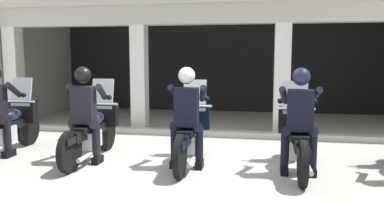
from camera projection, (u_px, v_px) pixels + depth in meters
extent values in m
plane|color=#A8A59E|center=(213.00, 127.00, 9.22)|extent=(80.00, 80.00, 0.00)
cube|color=black|center=(223.00, 66.00, 11.98)|extent=(10.96, 0.24, 2.92)
cube|color=#BCB7AD|center=(209.00, 15.00, 8.40)|extent=(10.96, 0.36, 0.44)
cube|color=#BCB7AD|center=(217.00, 10.00, 10.01)|extent=(10.96, 4.07, 0.16)
cube|color=#BCB7AD|center=(38.00, 67.00, 11.12)|extent=(0.30, 4.07, 2.92)
cube|color=silver|center=(15.00, 77.00, 9.43)|extent=(0.35, 0.36, 2.48)
cube|color=silver|center=(140.00, 78.00, 8.86)|extent=(0.35, 0.36, 2.48)
cube|color=silver|center=(282.00, 80.00, 8.28)|extent=(0.35, 0.36, 2.48)
cube|color=#B7B5AD|center=(205.00, 133.00, 8.22)|extent=(10.56, 0.24, 0.12)
cylinder|color=black|center=(28.00, 129.00, 7.31)|extent=(0.09, 0.64, 0.64)
cube|color=black|center=(28.00, 119.00, 7.29)|extent=(0.14, 0.44, 0.08)
cube|color=silver|center=(2.00, 134.00, 6.57)|extent=(0.28, 0.44, 0.28)
cube|color=black|center=(4.00, 127.00, 6.61)|extent=(0.18, 1.24, 0.16)
ellipsoid|color=#1E2338|center=(11.00, 115.00, 6.80)|extent=(0.26, 0.48, 0.22)
cylinder|color=silver|center=(26.00, 118.00, 7.23)|extent=(0.05, 0.24, 0.53)
cube|color=black|center=(23.00, 111.00, 7.15)|extent=(0.52, 0.16, 0.44)
sphere|color=silver|center=(26.00, 109.00, 7.25)|extent=(0.18, 0.18, 0.18)
cube|color=silver|center=(22.00, 92.00, 7.09)|extent=(0.40, 0.14, 0.54)
cylinder|color=silver|center=(20.00, 101.00, 7.03)|extent=(0.62, 0.04, 0.04)
cylinder|color=black|center=(4.00, 120.00, 6.39)|extent=(0.26, 0.29, 0.17)
cylinder|color=black|center=(8.00, 136.00, 6.41)|extent=(0.12, 0.12, 0.53)
cube|color=black|center=(9.00, 154.00, 6.46)|extent=(0.11, 0.26, 0.12)
cylinder|color=black|center=(14.00, 90.00, 6.52)|extent=(0.19, 0.48, 0.31)
sphere|color=black|center=(24.00, 95.00, 6.73)|extent=(0.09, 0.09, 0.09)
cylinder|color=black|center=(107.00, 133.00, 6.93)|extent=(0.09, 0.64, 0.64)
cylinder|color=black|center=(70.00, 152.00, 5.56)|extent=(0.09, 0.64, 0.64)
cube|color=black|center=(107.00, 122.00, 6.90)|extent=(0.14, 0.44, 0.08)
cube|color=silver|center=(89.00, 139.00, 6.19)|extent=(0.28, 0.44, 0.28)
cube|color=black|center=(90.00, 131.00, 6.22)|extent=(0.18, 1.24, 0.16)
ellipsoid|color=#1E2338|center=(95.00, 118.00, 6.41)|extent=(0.26, 0.48, 0.22)
cube|color=black|center=(85.00, 129.00, 6.04)|extent=(0.24, 0.52, 0.10)
cube|color=black|center=(71.00, 140.00, 5.59)|extent=(0.16, 0.48, 0.10)
cylinder|color=silver|center=(105.00, 121.00, 6.84)|extent=(0.05, 0.24, 0.53)
cube|color=black|center=(104.00, 114.00, 6.76)|extent=(0.52, 0.16, 0.44)
sphere|color=silver|center=(106.00, 112.00, 6.86)|extent=(0.18, 0.18, 0.18)
cube|color=silver|center=(103.00, 94.00, 6.70)|extent=(0.40, 0.14, 0.54)
cylinder|color=silver|center=(101.00, 104.00, 6.64)|extent=(0.62, 0.04, 0.04)
cylinder|color=silver|center=(86.00, 156.00, 5.85)|extent=(0.07, 0.55, 0.07)
cube|color=black|center=(83.00, 105.00, 5.97)|extent=(0.36, 0.22, 0.60)
cube|color=#591414|center=(87.00, 103.00, 6.08)|extent=(0.05, 0.02, 0.32)
sphere|color=tan|center=(83.00, 77.00, 5.93)|extent=(0.21, 0.21, 0.21)
sphere|color=black|center=(83.00, 75.00, 5.93)|extent=(0.26, 0.26, 0.26)
cylinder|color=black|center=(93.00, 124.00, 6.00)|extent=(0.26, 0.29, 0.17)
cylinder|color=black|center=(97.00, 141.00, 6.02)|extent=(0.12, 0.12, 0.53)
cube|color=black|center=(98.00, 160.00, 6.07)|extent=(0.11, 0.26, 0.12)
cylinder|color=black|center=(77.00, 123.00, 6.05)|extent=(0.26, 0.29, 0.17)
cylinder|color=black|center=(74.00, 140.00, 6.09)|extent=(0.12, 0.12, 0.53)
cube|color=black|center=(75.00, 159.00, 6.14)|extent=(0.11, 0.26, 0.12)
cylinder|color=black|center=(102.00, 92.00, 6.13)|extent=(0.19, 0.48, 0.31)
sphere|color=black|center=(109.00, 97.00, 6.34)|extent=(0.09, 0.09, 0.09)
cylinder|color=black|center=(77.00, 92.00, 6.21)|extent=(0.19, 0.48, 0.31)
sphere|color=black|center=(81.00, 97.00, 6.43)|extent=(0.09, 0.09, 0.09)
cylinder|color=black|center=(196.00, 136.00, 6.66)|extent=(0.09, 0.64, 0.64)
cylinder|color=black|center=(180.00, 157.00, 5.30)|extent=(0.09, 0.64, 0.64)
cube|color=black|center=(196.00, 125.00, 6.64)|extent=(0.14, 0.44, 0.08)
cube|color=silver|center=(188.00, 143.00, 5.93)|extent=(0.28, 0.44, 0.28)
cube|color=black|center=(189.00, 134.00, 5.96)|extent=(0.18, 1.24, 0.16)
ellipsoid|color=#1E2338|center=(191.00, 121.00, 6.15)|extent=(0.26, 0.48, 0.22)
cube|color=black|center=(187.00, 132.00, 5.77)|extent=(0.24, 0.52, 0.10)
cube|color=black|center=(181.00, 144.00, 5.33)|extent=(0.16, 0.48, 0.10)
cylinder|color=silver|center=(195.00, 124.00, 6.58)|extent=(0.05, 0.24, 0.53)
cube|color=black|center=(195.00, 116.00, 6.50)|extent=(0.52, 0.16, 0.44)
sphere|color=silver|center=(196.00, 114.00, 6.60)|extent=(0.18, 0.18, 0.18)
cube|color=silver|center=(195.00, 95.00, 6.44)|extent=(0.40, 0.14, 0.54)
cylinder|color=silver|center=(194.00, 106.00, 6.38)|extent=(0.62, 0.04, 0.04)
cylinder|color=silver|center=(192.00, 161.00, 5.59)|extent=(0.07, 0.55, 0.07)
cube|color=black|center=(187.00, 107.00, 5.71)|extent=(0.36, 0.22, 0.60)
cube|color=#591414|center=(188.00, 105.00, 5.82)|extent=(0.05, 0.02, 0.32)
sphere|color=#936B51|center=(187.00, 77.00, 5.67)|extent=(0.21, 0.21, 0.21)
sphere|color=silver|center=(187.00, 75.00, 5.67)|extent=(0.26, 0.26, 0.26)
cylinder|color=black|center=(196.00, 127.00, 5.74)|extent=(0.26, 0.29, 0.17)
cylinder|color=black|center=(199.00, 144.00, 5.76)|extent=(0.12, 0.12, 0.53)
cube|color=black|center=(199.00, 164.00, 5.81)|extent=(0.11, 0.26, 0.12)
cylinder|color=black|center=(178.00, 126.00, 5.79)|extent=(0.26, 0.29, 0.17)
cylinder|color=black|center=(174.00, 143.00, 5.83)|extent=(0.12, 0.12, 0.53)
cube|color=black|center=(175.00, 163.00, 5.88)|extent=(0.11, 0.26, 0.12)
cylinder|color=black|center=(203.00, 94.00, 5.87)|extent=(0.19, 0.48, 0.31)
sphere|color=black|center=(207.00, 99.00, 6.08)|extent=(0.09, 0.09, 0.09)
cylinder|color=black|center=(176.00, 93.00, 5.95)|extent=(0.19, 0.48, 0.31)
sphere|color=black|center=(176.00, 98.00, 6.17)|extent=(0.09, 0.09, 0.09)
cylinder|color=black|center=(293.00, 141.00, 6.31)|extent=(0.09, 0.64, 0.64)
cylinder|color=black|center=(303.00, 164.00, 4.94)|extent=(0.09, 0.64, 0.64)
cube|color=black|center=(293.00, 129.00, 6.28)|extent=(0.14, 0.44, 0.08)
cube|color=silver|center=(298.00, 148.00, 5.57)|extent=(0.28, 0.44, 0.28)
cube|color=black|center=(298.00, 139.00, 5.60)|extent=(0.18, 1.24, 0.16)
ellipsoid|color=#1E2338|center=(297.00, 125.00, 5.80)|extent=(0.26, 0.48, 0.22)
cube|color=black|center=(299.00, 137.00, 5.42)|extent=(0.24, 0.52, 0.10)
cube|color=black|center=(303.00, 150.00, 4.98)|extent=(0.16, 0.48, 0.10)
cylinder|color=silver|center=(294.00, 127.00, 6.22)|extent=(0.05, 0.24, 0.53)
cube|color=black|center=(294.00, 120.00, 6.15)|extent=(0.52, 0.16, 0.44)
sphere|color=silver|center=(294.00, 118.00, 6.24)|extent=(0.18, 0.18, 0.18)
cube|color=silver|center=(295.00, 98.00, 6.08)|extent=(0.40, 0.14, 0.54)
cylinder|color=silver|center=(295.00, 109.00, 6.02)|extent=(0.62, 0.04, 0.04)
cylinder|color=silver|center=(309.00, 168.00, 5.23)|extent=(0.07, 0.55, 0.07)
cube|color=black|center=(300.00, 110.00, 5.35)|extent=(0.36, 0.22, 0.60)
cube|color=black|center=(299.00, 108.00, 5.47)|extent=(0.05, 0.02, 0.32)
sphere|color=tan|center=(301.00, 79.00, 5.32)|extent=(0.21, 0.21, 0.21)
sphere|color=#191E38|center=(301.00, 77.00, 5.31)|extent=(0.26, 0.26, 0.26)
cylinder|color=black|center=(309.00, 131.00, 5.38)|extent=(0.26, 0.29, 0.17)
cylinder|color=black|center=(313.00, 150.00, 5.40)|extent=(0.12, 0.12, 0.53)
cube|color=black|center=(312.00, 171.00, 5.45)|extent=(0.11, 0.26, 0.12)
cylinder|color=black|center=(289.00, 131.00, 5.43)|extent=(0.26, 0.29, 0.17)
cylinder|color=black|center=(285.00, 149.00, 5.47)|extent=(0.12, 0.12, 0.53)
cube|color=black|center=(284.00, 170.00, 5.52)|extent=(0.11, 0.26, 0.12)
cylinder|color=black|center=(314.00, 96.00, 5.52)|extent=(0.19, 0.48, 0.31)
sphere|color=black|center=(315.00, 102.00, 5.73)|extent=(0.09, 0.09, 0.09)
cylinder|color=black|center=(284.00, 95.00, 5.59)|extent=(0.19, 0.48, 0.31)
sphere|color=black|center=(280.00, 101.00, 5.82)|extent=(0.09, 0.09, 0.09)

